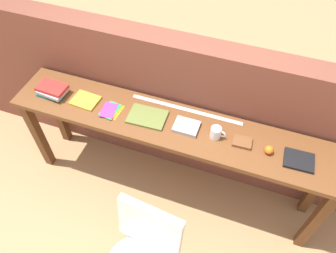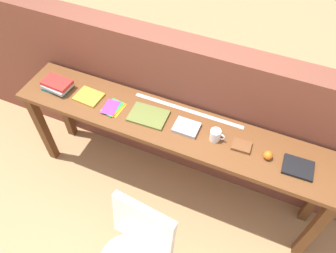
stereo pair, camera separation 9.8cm
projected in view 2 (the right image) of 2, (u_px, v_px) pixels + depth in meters
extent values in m
plane|color=tan|center=(157.00, 211.00, 2.90)|extent=(40.00, 40.00, 0.00)
cube|color=brown|center=(186.00, 110.00, 2.75)|extent=(6.00, 0.20, 1.37)
cube|color=brown|center=(171.00, 125.00, 2.42)|extent=(2.50, 0.44, 0.04)
cube|color=#5B341A|center=(43.00, 129.00, 2.96)|extent=(0.07, 0.07, 0.84)
cube|color=#5B341A|center=(313.00, 230.00, 2.36)|extent=(0.07, 0.07, 0.84)
cube|color=#5B341A|center=(63.00, 105.00, 3.15)|extent=(0.07, 0.07, 0.84)
cube|color=#5B341A|center=(319.00, 193.00, 2.55)|extent=(0.07, 0.07, 0.84)
cube|color=white|center=(143.00, 226.00, 2.10)|extent=(0.45, 0.15, 0.40)
cylinder|color=#B2B2B7|center=(126.00, 245.00, 2.51)|extent=(0.02, 0.02, 0.41)
cube|color=#19757A|center=(57.00, 87.00, 2.63)|extent=(0.21, 0.15, 0.02)
cube|color=#9E9EA3|center=(58.00, 85.00, 2.61)|extent=(0.23, 0.18, 0.02)
cube|color=red|center=(57.00, 82.00, 2.59)|extent=(0.23, 0.15, 0.03)
cube|color=gold|center=(89.00, 97.00, 2.57)|extent=(0.21, 0.18, 0.02)
cube|color=yellow|center=(115.00, 108.00, 2.50)|extent=(0.12, 0.16, 0.00)
cube|color=#E5334C|center=(112.00, 108.00, 2.50)|extent=(0.13, 0.14, 0.00)
cube|color=orange|center=(114.00, 108.00, 2.49)|extent=(0.12, 0.18, 0.00)
cube|color=green|center=(112.00, 107.00, 2.49)|extent=(0.13, 0.18, 0.00)
cube|color=purple|center=(111.00, 107.00, 2.49)|extent=(0.12, 0.16, 0.00)
cube|color=olive|center=(148.00, 116.00, 2.44)|extent=(0.29, 0.21, 0.02)
cube|color=#9E9EA3|center=(186.00, 127.00, 2.36)|extent=(0.18, 0.15, 0.03)
cylinder|color=white|center=(215.00, 135.00, 2.28)|extent=(0.08, 0.08, 0.09)
torus|color=white|center=(221.00, 137.00, 2.27)|extent=(0.06, 0.01, 0.06)
cube|color=brown|center=(242.00, 146.00, 2.26)|extent=(0.14, 0.11, 0.02)
sphere|color=orange|center=(268.00, 155.00, 2.18)|extent=(0.06, 0.06, 0.06)
cube|color=black|center=(298.00, 168.00, 2.15)|extent=(0.20, 0.16, 0.02)
cube|color=silver|center=(188.00, 110.00, 2.48)|extent=(0.87, 0.03, 0.00)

